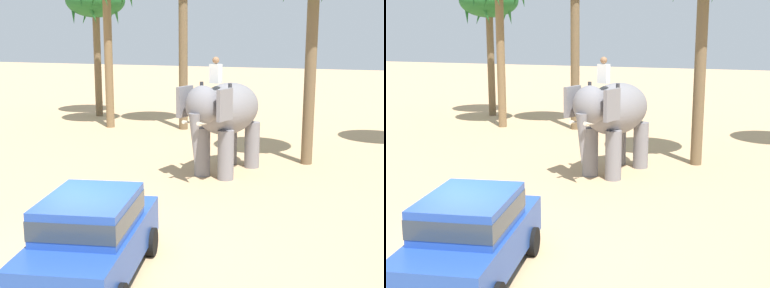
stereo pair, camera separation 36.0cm
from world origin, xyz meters
TOP-DOWN VIEW (x-y plane):
  - ground_plane at (0.00, 0.00)m, footprint 120.00×120.00m
  - car_sedan_foreground at (0.42, -0.61)m, footprint 2.49×4.36m
  - elephant_with_mahout at (0.59, 7.82)m, footprint 2.35×4.01m
  - palm_tree_behind_elephant at (-9.42, 17.38)m, footprint 3.20×3.20m

SIDE VIEW (x-z plane):
  - ground_plane at x=0.00m, z-range 0.00..0.00m
  - car_sedan_foreground at x=0.42m, z-range 0.08..1.78m
  - elephant_with_mahout at x=0.59m, z-range 0.05..3.93m
  - palm_tree_behind_elephant at x=-9.42m, z-range 2.51..9.70m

